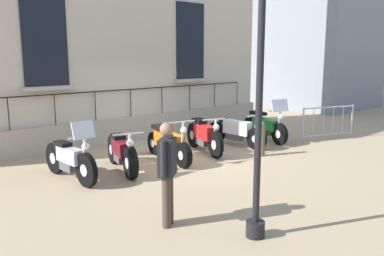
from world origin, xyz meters
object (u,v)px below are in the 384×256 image
motorcycle_orange (168,144)px  motorcycle_red (204,136)px  motorcycle_silver (70,160)px  bollard (262,139)px  pedestrian_standing (167,168)px  lamppost (261,33)px  motorcycle_maroon (122,153)px  crowd_barrier (328,122)px  motorcycle_green (265,126)px  motorcycle_white (236,131)px

motorcycle_orange → motorcycle_red: size_ratio=1.05×
motorcycle_silver → bollard: bearing=74.2°
motorcycle_red → pedestrian_standing: bearing=-49.2°
lamppost → pedestrian_standing: (-1.16, -0.73, -2.01)m
motorcycle_red → lamppost: 5.77m
motorcycle_red → lamppost: (4.32, -2.92, 2.48)m
motorcycle_maroon → crowd_barrier: 6.86m
motorcycle_green → motorcycle_orange: bearing=-90.2°
motorcycle_orange → crowd_barrier: (1.21, 5.41, 0.13)m
motorcycle_silver → crowd_barrier: size_ratio=1.09×
motorcycle_green → lamppost: size_ratio=0.52×
motorcycle_silver → pedestrian_standing: size_ratio=1.25×
motorcycle_maroon → crowd_barrier: crowd_barrier is taller
motorcycle_silver → motorcycle_green: (0.11, 6.33, 0.00)m
motorcycle_orange → motorcycle_silver: bearing=-92.1°
lamppost → bollard: lamppost is taller
motorcycle_orange → motorcycle_red: bearing=92.1°
motorcycle_maroon → lamppost: (4.27, -0.30, 2.52)m
motorcycle_green → crowd_barrier: (1.20, 1.63, 0.12)m
motorcycle_maroon → motorcycle_red: (-0.05, 2.61, 0.04)m
pedestrian_standing → motorcycle_red: bearing=130.8°
motorcycle_silver → bollard: size_ratio=2.23×
motorcycle_orange → pedestrian_standing: bearing=-37.5°
crowd_barrier → motorcycle_orange: bearing=-102.6°
lamppost → crowd_barrier: (-3.06, 7.06, -2.38)m
motorcycle_maroon → motorcycle_green: size_ratio=0.98×
motorcycle_white → bollard: motorcycle_white is taller
motorcycle_white → pedestrian_standing: (3.14, -4.90, 0.50)m
motorcycle_maroon → pedestrian_standing: pedestrian_standing is taller
motorcycle_orange → pedestrian_standing: 3.95m
motorcycle_orange → lamppost: (4.27, -1.65, 2.51)m
motorcycle_orange → bollard: size_ratio=2.32×
lamppost → pedestrian_standing: 2.44m
motorcycle_red → motorcycle_green: bearing=88.6°
motorcycle_green → pedestrian_standing: pedestrian_standing is taller
motorcycle_green → lamppost: (4.26, -5.43, 2.49)m
motorcycle_white → crowd_barrier: 3.15m
motorcycle_green → motorcycle_white: bearing=-92.0°
lamppost → bollard: 5.46m
motorcycle_white → motorcycle_green: bearing=88.0°
crowd_barrier → motorcycle_silver: bearing=-99.3°
crowd_barrier → bollard: (0.02, -3.25, -0.10)m
bollard → pedestrian_standing: (1.87, -4.54, 0.46)m
bollard → lamppost: bearing=-51.4°
motorcycle_silver → motorcycle_red: motorcycle_silver is taller
lamppost → bollard: (-3.04, 3.80, -2.48)m
motorcycle_maroon → motorcycle_red: bearing=91.0°
motorcycle_red → pedestrian_standing: pedestrian_standing is taller
pedestrian_standing → motorcycle_maroon: bearing=161.6°
bollard → pedestrian_standing: size_ratio=0.56×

